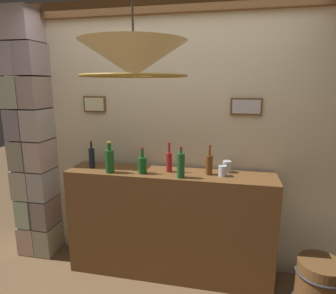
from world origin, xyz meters
TOP-DOWN VIEW (x-y plane):
  - panelled_rear_partition at (-0.00, 1.10)m, footprint 3.68×0.15m
  - stone_pillar at (-1.47, 0.94)m, footprint 0.39×0.36m
  - bar_shelf_unit at (0.00, 0.83)m, footprint 1.92×0.38m
  - liquor_bottle_vodka at (-0.53, 0.72)m, footprint 0.08×0.08m
  - liquor_bottle_rye at (0.13, 0.71)m, footprint 0.07×0.07m
  - liquor_bottle_tequila at (-0.76, 0.81)m, footprint 0.05×0.05m
  - liquor_bottle_sherry at (0.36, 0.84)m, footprint 0.06×0.06m
  - liquor_bottle_gin at (-0.01, 0.85)m, footprint 0.05×0.05m
  - liquor_bottle_rum at (-0.23, 0.75)m, footprint 0.08×0.08m
  - glass_tumbler_rocks at (0.52, 0.95)m, footprint 0.08×0.08m
  - glass_tumbler_highball at (0.48, 0.83)m, footprint 0.07×0.07m
  - pendant_lamp at (-0.03, -0.01)m, footprint 0.63×0.63m
  - wooden_barrel at (1.29, 0.60)m, footprint 0.38×0.38m

SIDE VIEW (x-z plane):
  - wooden_barrel at x=1.29m, z-range 0.00..0.44m
  - bar_shelf_unit at x=0.00m, z-range 0.00..1.03m
  - glass_tumbler_highball at x=0.48m, z-range 1.03..1.13m
  - glass_tumbler_rocks at x=0.52m, z-range 1.03..1.14m
  - liquor_bottle_rum at x=-0.23m, z-range 1.00..1.24m
  - liquor_bottle_sherry at x=0.36m, z-range 0.99..1.26m
  - liquor_bottle_gin at x=-0.01m, z-range 0.99..1.27m
  - liquor_bottle_tequila at x=-0.76m, z-range 1.00..1.27m
  - liquor_bottle_rye at x=0.13m, z-range 1.01..1.28m
  - liquor_bottle_vodka at x=-0.53m, z-range 1.00..1.29m
  - stone_pillar at x=-1.47m, z-range 0.01..2.53m
  - panelled_rear_partition at x=0.00m, z-range 0.08..2.67m
  - pendant_lamp at x=-0.03m, z-range 1.71..2.22m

